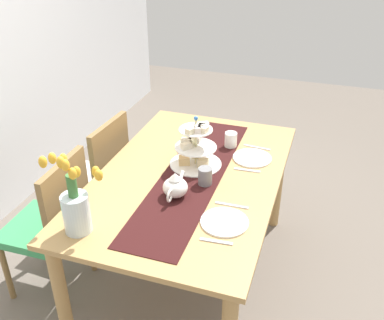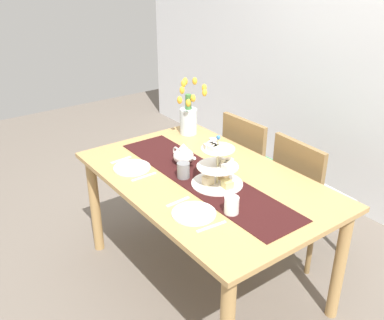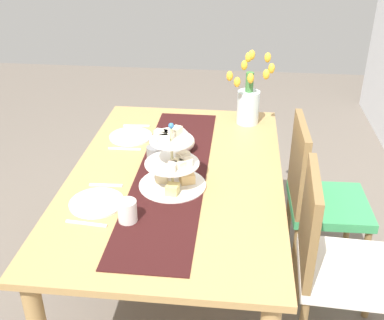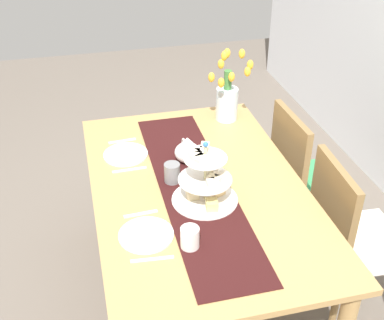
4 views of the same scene
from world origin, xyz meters
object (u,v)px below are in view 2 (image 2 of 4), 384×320
at_px(knife_left, 144,177).
at_px(dinner_plate_right, 194,213).
at_px(chair_left, 253,166).
at_px(teapot, 183,155).
at_px(chair_right, 306,194).
at_px(tiered_cake_stand, 218,168).
at_px(fork_left, 121,160).
at_px(dining_table, 205,192).
at_px(mug_grey, 183,170).
at_px(fork_right, 178,202).
at_px(dinner_plate_left, 132,168).
at_px(mug_white_text, 232,205).
at_px(tulip_vase, 189,115).
at_px(knife_right, 211,227).

bearing_deg(knife_left, dinner_plate_right, 0.00).
height_order(chair_left, teapot, teapot).
bearing_deg(chair_right, dinner_plate_right, -85.30).
distance_m(tiered_cake_stand, fork_left, 0.70).
xyz_separation_m(chair_left, knife_left, (0.11, -1.02, 0.27)).
bearing_deg(dining_table, mug_grey, -120.45).
xyz_separation_m(fork_left, fork_right, (0.65, 0.00, 0.00)).
height_order(dining_table, teapot, teapot).
bearing_deg(dinner_plate_right, fork_right, 180.00).
height_order(dinner_plate_left, mug_white_text, mug_white_text).
distance_m(tulip_vase, knife_right, 1.23).
bearing_deg(tulip_vase, knife_right, -30.74).
relative_size(dining_table, mug_grey, 16.61).
height_order(dinner_plate_right, fork_right, dinner_plate_right).
xyz_separation_m(fork_left, dinner_plate_right, (0.79, 0.00, 0.00)).
distance_m(tiered_cake_stand, fork_right, 0.32).
xyz_separation_m(tiered_cake_stand, dinner_plate_right, (0.17, -0.30, -0.10)).
bearing_deg(tiered_cake_stand, fork_right, -84.66).
bearing_deg(mug_white_text, teapot, 167.55).
relative_size(tulip_vase, knife_right, 2.43).
bearing_deg(teapot, fork_left, -133.20).
relative_size(knife_right, mug_grey, 1.79).
height_order(tiered_cake_stand, mug_grey, tiered_cake_stand).
xyz_separation_m(chair_right, fork_right, (-0.06, -1.02, 0.27)).
distance_m(dinner_plate_left, fork_left, 0.15).
height_order(chair_left, tiered_cake_stand, tiered_cake_stand).
relative_size(chair_right, mug_grey, 9.58).
height_order(teapot, fork_left, teapot).
bearing_deg(chair_left, mug_grey, -73.00).
bearing_deg(teapot, mug_grey, -35.21).
xyz_separation_m(tiered_cake_stand, dinner_plate_left, (-0.48, -0.30, -0.10)).
xyz_separation_m(chair_left, teapot, (0.10, -0.72, 0.33)).
relative_size(teapot, fork_right, 1.59).
xyz_separation_m(chair_right, tiered_cake_stand, (-0.09, -0.72, 0.38)).
distance_m(knife_left, mug_grey, 0.24).
relative_size(dining_table, chair_left, 1.73).
bearing_deg(dinner_plate_right, tiered_cake_stand, 119.96).
bearing_deg(mug_white_text, tiered_cake_stand, 153.51).
xyz_separation_m(dinner_plate_left, dinner_plate_right, (0.65, 0.00, 0.00)).
distance_m(knife_left, dinner_plate_right, 0.50).
xyz_separation_m(knife_left, fork_right, (0.36, 0.00, 0.00)).
distance_m(chair_right, teapot, 0.90).
bearing_deg(fork_right, knife_left, 180.00).
xyz_separation_m(tulip_vase, fork_left, (0.12, -0.63, -0.14)).
relative_size(dinner_plate_left, mug_grey, 2.42).
bearing_deg(chair_right, knife_left, -112.40).
xyz_separation_m(dining_table, knife_right, (0.44, -0.30, 0.11)).
relative_size(tiered_cake_stand, dinner_plate_right, 1.32).
relative_size(tulip_vase, knife_left, 2.43).
bearing_deg(tiered_cake_stand, teapot, -179.52).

